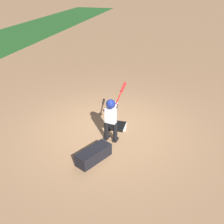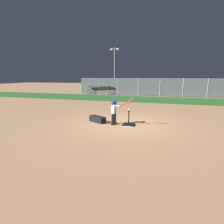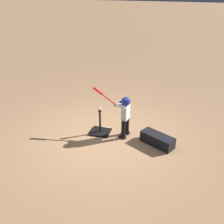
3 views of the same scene
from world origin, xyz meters
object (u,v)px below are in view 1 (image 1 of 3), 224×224
(batting_tee, at_px, (116,124))
(batter_child, at_px, (111,114))
(baseball, at_px, (116,103))
(equipment_bag, at_px, (94,155))

(batting_tee, bearing_deg, batter_child, -177.15)
(baseball, height_order, equipment_bag, baseball)
(batter_child, height_order, equipment_bag, batter_child)
(batting_tee, relative_size, baseball, 8.95)
(batting_tee, distance_m, batter_child, 0.89)
(baseball, bearing_deg, batter_child, -177.15)
(baseball, distance_m, equipment_bag, 1.63)
(batting_tee, bearing_deg, baseball, -90.00)
(batter_child, distance_m, baseball, 0.63)
(batting_tee, height_order, batter_child, batter_child)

